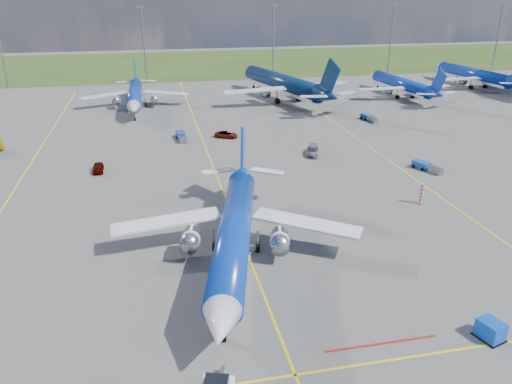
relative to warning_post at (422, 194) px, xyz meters
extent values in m
plane|color=#555552|center=(-26.00, -8.00, -1.50)|extent=(400.00, 400.00, 0.00)
cube|color=#2D4719|center=(-26.00, 142.00, -1.50)|extent=(400.00, 80.00, 0.01)
cube|color=yellow|center=(-26.00, 22.00, -1.49)|extent=(0.25, 160.00, 0.02)
cube|color=yellow|center=(-26.00, -28.00, -1.49)|extent=(60.00, 0.25, 0.02)
cube|color=yellow|center=(-56.00, 32.00, -1.49)|extent=(0.25, 120.00, 0.02)
cube|color=yellow|center=(4.00, 32.00, -1.49)|extent=(0.25, 120.00, 0.02)
cube|color=#A5140F|center=(-18.00, -26.00, -1.49)|extent=(10.00, 0.25, 0.02)
cylinder|color=slate|center=(-76.00, 102.00, 9.50)|extent=(0.50, 0.50, 22.00)
cylinder|color=slate|center=(-36.00, 102.00, 9.50)|extent=(0.50, 0.50, 22.00)
cube|color=slate|center=(-36.00, 102.00, 20.80)|extent=(2.20, 0.50, 0.80)
cylinder|color=slate|center=(4.00, 102.00, 9.50)|extent=(0.50, 0.50, 22.00)
cube|color=slate|center=(4.00, 102.00, 20.80)|extent=(2.20, 0.50, 0.80)
cylinder|color=slate|center=(44.00, 102.00, 9.50)|extent=(0.50, 0.50, 22.00)
cube|color=slate|center=(44.00, 102.00, 20.80)|extent=(2.20, 0.50, 0.80)
cylinder|color=slate|center=(84.00, 102.00, 9.50)|extent=(0.50, 0.50, 22.00)
cube|color=slate|center=(84.00, 102.00, 20.80)|extent=(2.20, 0.50, 0.80)
cylinder|color=red|center=(0.00, 0.00, 0.00)|extent=(0.50, 0.50, 3.00)
cube|color=slate|center=(-31.74, -27.75, -0.92)|extent=(1.00, 2.51, 0.21)
cube|color=blue|center=(-8.63, -27.19, -0.67)|extent=(2.17, 2.45, 1.66)
imported|color=#999999|center=(-44.43, 22.44, -0.80)|extent=(1.76, 4.13, 1.39)
imported|color=#999999|center=(-21.23, 37.66, -0.86)|extent=(5.03, 3.80, 1.27)
imported|color=#999999|center=(-7.89, 23.62, -0.75)|extent=(3.71, 5.55, 1.49)
cube|color=#194797|center=(7.34, 13.11, -0.90)|extent=(2.50, 3.21, 1.20)
cube|color=slate|center=(8.43, 10.48, -1.01)|extent=(2.05, 2.52, 0.98)
cube|color=navy|center=(-30.04, 39.27, -0.88)|extent=(1.71, 3.00, 1.24)
cube|color=slate|center=(-29.92, 36.34, -0.99)|extent=(1.45, 2.31, 1.01)
cube|color=#195199|center=(11.88, 45.61, -0.91)|extent=(1.93, 3.01, 1.19)
cube|color=slate|center=(12.31, 42.84, -1.01)|extent=(1.61, 2.33, 0.97)
camera|label=1|loc=(-35.19, -56.82, 26.19)|focal=35.00mm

